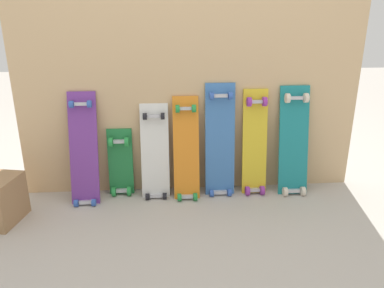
{
  "coord_description": "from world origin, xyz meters",
  "views": [
    {
      "loc": [
        -0.19,
        -2.67,
        1.35
      ],
      "look_at": [
        0.0,
        -0.07,
        0.41
      ],
      "focal_mm": 35.7,
      "sensor_mm": 36.0,
      "label": 1
    }
  ],
  "objects_px": {
    "skateboard_white": "(155,156)",
    "skateboard_yellow": "(255,146)",
    "skateboard_green": "(121,166)",
    "skateboard_orange": "(186,153)",
    "skateboard_purple": "(84,154)",
    "skateboard_blue": "(220,145)",
    "skateboard_teal": "(294,145)"
  },
  "relations": [
    {
      "from": "skateboard_white",
      "to": "skateboard_orange",
      "type": "bearing_deg",
      "value": -5.41
    },
    {
      "from": "skateboard_green",
      "to": "skateboard_orange",
      "type": "bearing_deg",
      "value": -6.64
    },
    {
      "from": "skateboard_blue",
      "to": "skateboard_yellow",
      "type": "height_order",
      "value": "skateboard_blue"
    },
    {
      "from": "skateboard_white",
      "to": "skateboard_orange",
      "type": "relative_size",
      "value": 0.94
    },
    {
      "from": "skateboard_yellow",
      "to": "skateboard_teal",
      "type": "distance_m",
      "value": 0.29
    },
    {
      "from": "skateboard_yellow",
      "to": "skateboard_blue",
      "type": "bearing_deg",
      "value": 179.6
    },
    {
      "from": "skateboard_green",
      "to": "skateboard_teal",
      "type": "xyz_separation_m",
      "value": [
        1.3,
        -0.05,
        0.15
      ]
    },
    {
      "from": "skateboard_purple",
      "to": "skateboard_blue",
      "type": "relative_size",
      "value": 0.95
    },
    {
      "from": "skateboard_yellow",
      "to": "skateboard_teal",
      "type": "bearing_deg",
      "value": -3.78
    },
    {
      "from": "skateboard_purple",
      "to": "skateboard_blue",
      "type": "height_order",
      "value": "skateboard_blue"
    },
    {
      "from": "skateboard_white",
      "to": "skateboard_teal",
      "type": "relative_size",
      "value": 0.88
    },
    {
      "from": "skateboard_purple",
      "to": "skateboard_blue",
      "type": "xyz_separation_m",
      "value": [
        0.99,
        0.04,
        0.02
      ]
    },
    {
      "from": "skateboard_purple",
      "to": "skateboard_teal",
      "type": "relative_size",
      "value": 0.99
    },
    {
      "from": "skateboard_orange",
      "to": "skateboard_blue",
      "type": "xyz_separation_m",
      "value": [
        0.25,
        0.03,
        0.05
      ]
    },
    {
      "from": "skateboard_blue",
      "to": "skateboard_green",
      "type": "bearing_deg",
      "value": 177.98
    },
    {
      "from": "skateboard_orange",
      "to": "skateboard_yellow",
      "type": "relative_size",
      "value": 0.96
    },
    {
      "from": "skateboard_purple",
      "to": "skateboard_yellow",
      "type": "height_order",
      "value": "skateboard_purple"
    },
    {
      "from": "skateboard_blue",
      "to": "skateboard_teal",
      "type": "bearing_deg",
      "value": -2.18
    },
    {
      "from": "skateboard_green",
      "to": "skateboard_yellow",
      "type": "bearing_deg",
      "value": -1.6
    },
    {
      "from": "skateboard_white",
      "to": "skateboard_teal",
      "type": "xyz_separation_m",
      "value": [
        1.04,
        -0.01,
        0.06
      ]
    },
    {
      "from": "skateboard_orange",
      "to": "skateboard_yellow",
      "type": "height_order",
      "value": "skateboard_yellow"
    },
    {
      "from": "skateboard_yellow",
      "to": "skateboard_purple",
      "type": "bearing_deg",
      "value": -178.06
    },
    {
      "from": "skateboard_white",
      "to": "skateboard_green",
      "type": "bearing_deg",
      "value": 172.28
    },
    {
      "from": "skateboard_green",
      "to": "skateboard_white",
      "type": "distance_m",
      "value": 0.28
    },
    {
      "from": "skateboard_green",
      "to": "skateboard_orange",
      "type": "height_order",
      "value": "skateboard_orange"
    },
    {
      "from": "skateboard_teal",
      "to": "skateboard_orange",
      "type": "bearing_deg",
      "value": -179.31
    },
    {
      "from": "skateboard_purple",
      "to": "skateboard_blue",
      "type": "distance_m",
      "value": 0.99
    },
    {
      "from": "skateboard_purple",
      "to": "skateboard_yellow",
      "type": "distance_m",
      "value": 1.25
    },
    {
      "from": "skateboard_green",
      "to": "skateboard_yellow",
      "type": "relative_size",
      "value": 0.66
    },
    {
      "from": "skateboard_white",
      "to": "skateboard_yellow",
      "type": "bearing_deg",
      "value": 0.55
    },
    {
      "from": "skateboard_white",
      "to": "skateboard_teal",
      "type": "height_order",
      "value": "skateboard_teal"
    },
    {
      "from": "skateboard_yellow",
      "to": "skateboard_teal",
      "type": "xyz_separation_m",
      "value": [
        0.29,
        -0.02,
        0.01
      ]
    }
  ]
}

